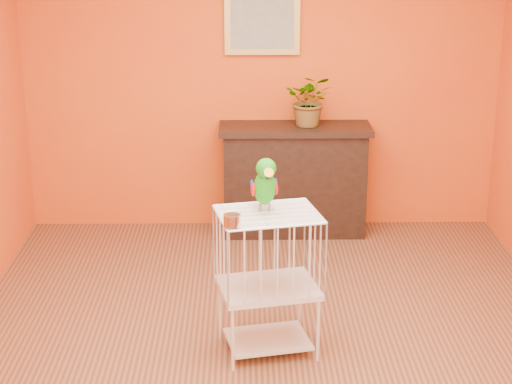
{
  "coord_description": "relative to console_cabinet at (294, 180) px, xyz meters",
  "views": [
    {
      "loc": [
        -0.16,
        -4.86,
        2.65
      ],
      "look_at": [
        -0.08,
        -0.04,
        1.05
      ],
      "focal_mm": 60.0,
      "sensor_mm": 36.0,
      "label": 1
    }
  ],
  "objects": [
    {
      "name": "parrot",
      "position": [
        -0.3,
        -2.04,
        0.62
      ],
      "size": [
        0.18,
        0.31,
        0.35
      ],
      "rotation": [
        0.0,
        0.0,
        0.16
      ],
      "color": "#59544C",
      "rests_on": "birdcage"
    },
    {
      "name": "potted_plant",
      "position": [
        0.12,
        -0.03,
        0.64
      ],
      "size": [
        0.45,
        0.49,
        0.34
      ],
      "primitive_type": "imported",
      "rotation": [
        0.0,
        0.0,
        -0.16
      ],
      "color": "#26722D",
      "rests_on": "console_cabinet"
    },
    {
      "name": "birdcage",
      "position": [
        -0.28,
        -2.07,
        0.0
      ],
      "size": [
        0.67,
        0.57,
        0.91
      ],
      "rotation": [
        0.0,
        0.0,
        0.21
      ],
      "color": "silver",
      "rests_on": "ground"
    },
    {
      "name": "framed_picture",
      "position": [
        -0.27,
        0.19,
        1.28
      ],
      "size": [
        0.62,
        0.04,
        0.5
      ],
      "color": "#AF903E",
      "rests_on": "room_shell"
    },
    {
      "name": "ground",
      "position": [
        -0.27,
        -2.03,
        -0.47
      ],
      "size": [
        4.5,
        4.5,
        0.0
      ],
      "primitive_type": "plane",
      "color": "brown",
      "rests_on": "ground"
    },
    {
      "name": "feed_cup",
      "position": [
        -0.49,
        -2.3,
        0.48
      ],
      "size": [
        0.1,
        0.1,
        0.07
      ],
      "primitive_type": "cylinder",
      "color": "silver",
      "rests_on": "birdcage"
    },
    {
      "name": "console_cabinet",
      "position": [
        0.0,
        0.0,
        0.0
      ],
      "size": [
        1.26,
        0.45,
        0.94
      ],
      "color": "black",
      "rests_on": "ground"
    },
    {
      "name": "room_shell",
      "position": [
        -0.27,
        -2.03,
        1.11
      ],
      "size": [
        4.5,
        4.5,
        4.5
      ],
      "color": "#CB5613",
      "rests_on": "ground"
    }
  ]
}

